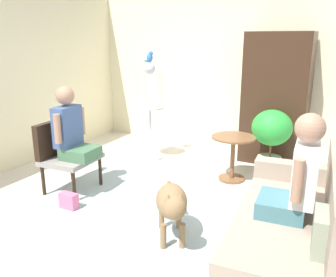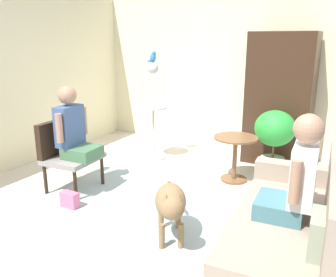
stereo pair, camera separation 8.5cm
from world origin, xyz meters
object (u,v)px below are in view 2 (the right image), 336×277
armchair (66,149)px  parrot (153,57)px  bird_cage_stand (153,108)px  armoire_cabinet (280,99)px  handbag (70,200)px  couch (296,232)px  dog (171,203)px  person_on_couch (297,177)px  potted_plant (274,134)px  person_on_armchair (73,129)px  round_end_table (235,152)px

armchair → parrot: size_ratio=5.13×
bird_cage_stand → armoire_cabinet: bearing=24.2°
handbag → couch: bearing=2.4°
dog → handbag: size_ratio=3.63×
armchair → armoire_cabinet: 3.14m
person_on_couch → armoire_cabinet: 2.73m
armchair → handbag: bearing=-44.2°
bird_cage_stand → potted_plant: size_ratio=1.65×
person_on_armchair → dog: bearing=-16.5°
potted_plant → armoire_cabinet: 0.69m
person_on_couch → person_on_armchair: bearing=172.6°
armoire_cabinet → handbag: (-1.68, -2.71, -0.88)m
person_on_armchair → parrot: parrot is taller
parrot → potted_plant: parrot is taller
dog → armchair: bearing=165.0°
couch → dog: (-1.09, -0.15, 0.07)m
person_on_armchair → armoire_cabinet: size_ratio=0.45×
person_on_armchair → potted_plant: person_on_armchair is taller
person_on_armchair → round_end_table: bearing=37.1°
dog → parrot: bearing=124.7°
armchair → person_on_couch: size_ratio=1.01×
bird_cage_stand → parrot: bearing=-0.0°
person_on_couch → parrot: bearing=142.6°
round_end_table → handbag: bearing=-129.4°
bird_cage_stand → handbag: 2.06m
round_end_table → handbag: round_end_table is taller
person_on_couch → potted_plant: size_ratio=0.94×
round_end_table → potted_plant: bearing=50.7°
armchair → handbag: 0.73m
handbag → potted_plant: bearing=50.6°
armchair → parrot: 1.89m
person_on_couch → handbag: bearing=-178.2°
dog → potted_plant: size_ratio=0.83×
dog → armoire_cabinet: (0.35, 2.76, 0.58)m
parrot → armoire_cabinet: bearing=24.2°
armchair → bird_cage_stand: bird_cage_stand is taller
person_on_armchair → parrot: size_ratio=5.12×
bird_cage_stand → armchair: bearing=-103.7°
armoire_cabinet → potted_plant: bearing=-81.8°
round_end_table → person_on_armchair: bearing=-142.9°
parrot → handbag: (0.05, -1.93, -1.49)m
armchair → person_on_couch: person_on_couch is taller
person_on_couch → round_end_table: bearing=122.6°
handbag → armchair: bearing=135.8°
couch → handbag: size_ratio=8.79×
bird_cage_stand → armoire_cabinet: (1.73, 0.78, 0.16)m
person_on_armchair → parrot: 1.72m
potted_plant → armchair: bearing=-141.6°
dog → armoire_cabinet: 2.84m
armchair → parrot: (0.37, 1.52, 1.07)m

